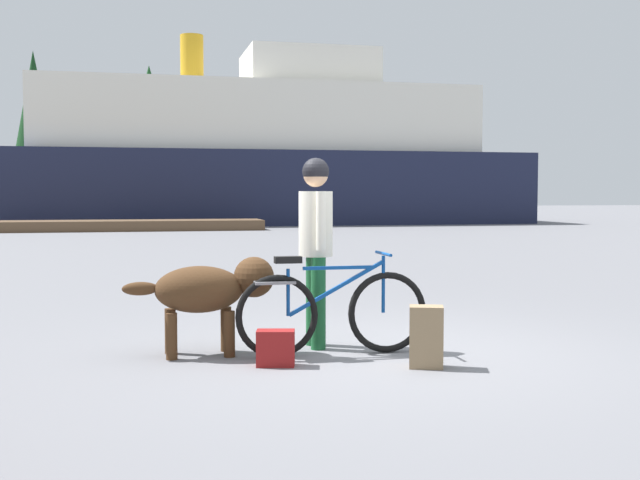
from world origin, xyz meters
TOP-DOWN VIEW (x-y plane):
  - ground_plane at (0.00, 0.00)m, footprint 160.00×160.00m
  - bicycle at (-0.38, -0.02)m, footprint 1.77×0.44m
  - person_cyclist at (-0.44, 0.39)m, footprint 0.32×0.53m
  - dog at (-1.44, 0.25)m, footprint 1.36×0.50m
  - backpack at (0.27, -0.69)m, footprint 0.33×0.28m
  - handbag_pannier at (-0.95, -0.35)m, footprint 0.35×0.25m
  - dock_pier at (-3.97, 25.21)m, footprint 13.61×2.30m
  - ferry_boat at (3.79, 31.91)m, footprint 25.79×8.25m
  - pine_tree_center at (-1.18, 47.14)m, footprint 4.14×4.14m
  - pine_tree_far_right at (6.55, 50.36)m, footprint 3.92×3.92m
  - pine_tree_mid_back at (-9.37, 55.46)m, footprint 3.54×3.54m

SIDE VIEW (x-z plane):
  - ground_plane at x=0.00m, z-range 0.00..0.00m
  - handbag_pannier at x=-0.95m, z-range 0.00..0.31m
  - dock_pier at x=-3.97m, z-range 0.00..0.40m
  - backpack at x=0.27m, z-range 0.00..0.52m
  - bicycle at x=-0.38m, z-range -0.06..0.86m
  - dog at x=-1.44m, z-range 0.15..1.03m
  - person_cyclist at x=-0.44m, z-range 0.20..1.99m
  - ferry_boat at x=3.79m, z-range -1.31..7.68m
  - pine_tree_far_right at x=6.55m, z-range 1.14..10.52m
  - pine_tree_center at x=-1.18m, z-range 1.33..11.19m
  - pine_tree_mid_back at x=-9.37m, z-range 1.23..13.19m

